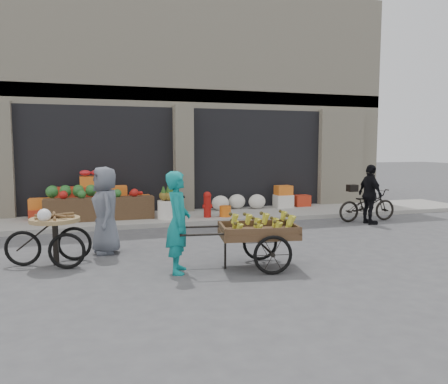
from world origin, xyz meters
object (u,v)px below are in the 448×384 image
object	(u,v)px
banana_cart	(255,229)
bicycle	(367,205)
cyclist	(370,194)
tricycle_cart	(55,233)
fire_hydrant	(207,203)
seated_person	(177,199)
vendor_grey	(105,210)
pineapple_bin	(167,210)
orange_bucket	(225,211)
vendor_woman	(178,222)

from	to	relation	value
banana_cart	bicycle	bearing A→B (deg)	45.34
bicycle	cyclist	distance (m)	0.56
banana_cart	tricycle_cart	size ratio (longest dim) A/B	1.57
fire_hydrant	seated_person	bearing A→B (deg)	137.12
bicycle	cyclist	xyz separation A→B (m)	(-0.20, -0.40, 0.34)
seated_person	banana_cart	xyz separation A→B (m)	(0.27, -5.32, 0.08)
vendor_grey	bicycle	distance (m)	7.21
fire_hydrant	tricycle_cart	bearing A→B (deg)	-136.63
pineapple_bin	tricycle_cart	xyz separation A→B (m)	(-2.59, -3.53, 0.20)
pineapple_bin	orange_bucket	world-z (taller)	pineapple_bin
orange_bucket	seated_person	distance (m)	1.42
pineapple_bin	banana_cart	xyz separation A→B (m)	(0.67, -4.72, 0.29)
tricycle_cart	bicycle	xyz separation A→B (m)	(7.91, 2.22, -0.11)
seated_person	tricycle_cart	size ratio (longest dim) A/B	0.64
seated_person	bicycle	xyz separation A→B (m)	(4.92, -1.92, -0.13)
fire_hydrant	vendor_grey	distance (m)	4.02
bicycle	fire_hydrant	bearing A→B (deg)	74.56
pineapple_bin	seated_person	bearing A→B (deg)	56.31
banana_cart	tricycle_cart	bearing A→B (deg)	169.18
fire_hydrant	orange_bucket	size ratio (longest dim) A/B	2.22
orange_bucket	seated_person	world-z (taller)	seated_person
fire_hydrant	bicycle	bearing A→B (deg)	-16.74
tricycle_cart	fire_hydrant	bearing A→B (deg)	54.22
vendor_woman	pineapple_bin	bearing A→B (deg)	7.05
vendor_woman	tricycle_cart	size ratio (longest dim) A/B	1.14
pineapple_bin	banana_cart	size ratio (longest dim) A/B	0.23
banana_cart	bicycle	distance (m)	5.76
seated_person	tricycle_cart	world-z (taller)	seated_person
fire_hydrant	tricycle_cart	size ratio (longest dim) A/B	0.49
seated_person	pineapple_bin	bearing A→B (deg)	-133.69
vendor_grey	bicycle	size ratio (longest dim) A/B	0.98
vendor_grey	bicycle	world-z (taller)	vendor_grey
tricycle_cart	cyclist	world-z (taller)	cyclist
vendor_woman	bicycle	size ratio (longest dim) A/B	0.97
banana_cart	cyclist	distance (m)	5.36
pineapple_bin	vendor_grey	world-z (taller)	vendor_grey
pineapple_bin	tricycle_cart	world-z (taller)	tricycle_cart
orange_bucket	banana_cart	world-z (taller)	banana_cart
tricycle_cart	cyclist	xyz separation A→B (m)	(7.71, 1.82, 0.23)
orange_bucket	vendor_grey	world-z (taller)	vendor_grey
seated_person	orange_bucket	bearing A→B (deg)	-40.26
bicycle	vendor_grey	bearing A→B (deg)	103.99
pineapple_bin	vendor_grey	distance (m)	3.40
fire_hydrant	pineapple_bin	bearing A→B (deg)	177.40
vendor_woman	tricycle_cart	bearing A→B (deg)	76.17
pineapple_bin	orange_bucket	bearing A→B (deg)	-3.58
pineapple_bin	bicycle	xyz separation A→B (m)	(5.32, -1.32, 0.08)
vendor_woman	seated_person	bearing A→B (deg)	3.65
fire_hydrant	bicycle	world-z (taller)	bicycle
banana_cart	vendor_woman	world-z (taller)	vendor_woman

